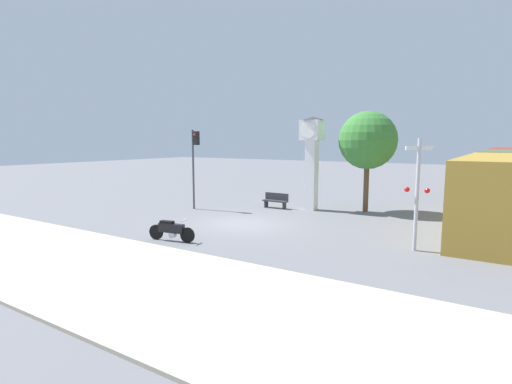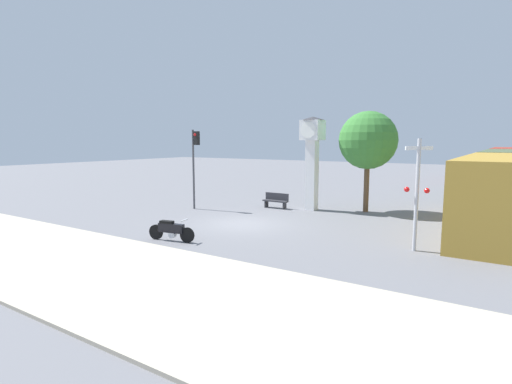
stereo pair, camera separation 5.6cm
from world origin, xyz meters
name	(u,v)px [view 1 (the left image)]	position (x,y,z in m)	size (l,w,h in m)	color
ground_plane	(243,224)	(0.00, 0.00, 0.00)	(120.00, 120.00, 0.00)	slate
sidewalk_strip	(94,268)	(0.00, -8.39, 0.05)	(36.00, 6.00, 0.10)	#B2A893
motorcycle	(171,230)	(-0.54, -4.40, 0.45)	(2.10, 0.62, 0.94)	black
clock_tower	(312,149)	(1.08, 5.57, 3.62)	(1.39, 1.39, 5.49)	white
freight_train	(503,174)	(10.49, 18.33, 1.70)	(2.80, 38.11, 3.40)	olive
traffic_light	(195,155)	(-4.88, 2.02, 3.24)	(0.50, 0.35, 4.75)	#47474C
railroad_crossing_signal	(417,191)	(8.15, -0.51, 2.27)	(0.90, 0.82, 4.18)	#B7B7BC
street_tree	(368,141)	(4.00, 6.72, 4.11)	(3.29, 3.29, 5.77)	brown
bench	(276,200)	(-1.00, 4.95, 0.49)	(1.60, 0.44, 0.92)	#2D2D33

